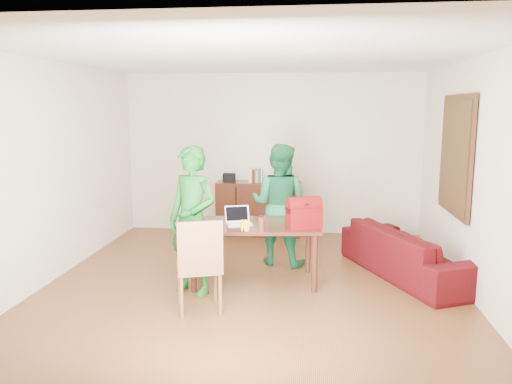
# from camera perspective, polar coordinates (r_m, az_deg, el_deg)

# --- Properties ---
(room) EXTENTS (5.20, 5.70, 2.90)m
(room) POSITION_cam_1_polar(r_m,az_deg,el_deg) (5.93, -0.19, 1.64)
(room) COLOR #452B11
(room) RESTS_ON ground
(table) EXTENTS (1.66, 1.05, 0.73)m
(table) POSITION_cam_1_polar(r_m,az_deg,el_deg) (6.11, -0.22, -4.46)
(table) COLOR black
(table) RESTS_ON ground
(chair) EXTENTS (0.58, 0.56, 1.01)m
(chair) POSITION_cam_1_polar(r_m,az_deg,el_deg) (5.38, -6.50, -10.38)
(chair) COLOR brown
(chair) RESTS_ON ground
(person_near) EXTENTS (0.74, 0.63, 1.71)m
(person_near) POSITION_cam_1_polar(r_m,az_deg,el_deg) (5.76, -7.27, -3.24)
(person_near) COLOR #145B19
(person_near) RESTS_ON ground
(person_far) EXTENTS (0.95, 0.83, 1.65)m
(person_far) POSITION_cam_1_polar(r_m,az_deg,el_deg) (6.82, 2.67, -1.42)
(person_far) COLOR #166337
(person_far) RESTS_ON ground
(laptop) EXTENTS (0.35, 0.30, 0.21)m
(laptop) POSITION_cam_1_polar(r_m,az_deg,el_deg) (6.03, -1.93, -3.36)
(laptop) COLOR white
(laptop) RESTS_ON table
(bananas) EXTENTS (0.16, 0.13, 0.05)m
(bananas) POSITION_cam_1_polar(r_m,az_deg,el_deg) (5.70, -1.23, -4.28)
(bananas) COLOR yellow
(bananas) RESTS_ON table
(bottle) EXTENTS (0.08, 0.08, 0.19)m
(bottle) POSITION_cam_1_polar(r_m,az_deg,el_deg) (5.67, 0.62, -3.65)
(bottle) COLOR #5E2015
(bottle) RESTS_ON table
(red_bag) EXTENTS (0.45, 0.35, 0.29)m
(red_bag) POSITION_cam_1_polar(r_m,az_deg,el_deg) (5.89, 5.48, -2.69)
(red_bag) COLOR #67060C
(red_bag) RESTS_ON table
(sofa) EXTENTS (1.64, 2.27, 0.62)m
(sofa) POSITION_cam_1_polar(r_m,az_deg,el_deg) (6.70, 17.15, -6.59)
(sofa) COLOR #340612
(sofa) RESTS_ON ground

